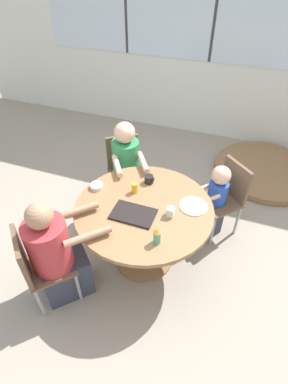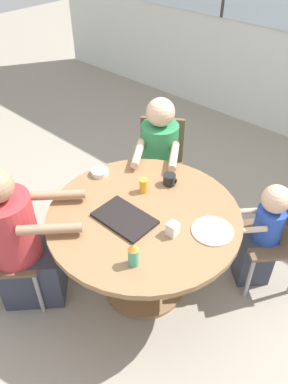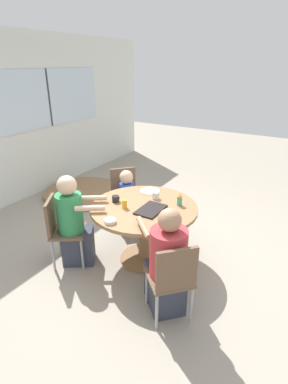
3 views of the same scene
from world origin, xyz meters
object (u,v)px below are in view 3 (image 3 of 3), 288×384
object	(u,v)px
chair_for_woman_green_shirt	(173,276)
bowl_white_shallow	(110,221)
sippy_cup	(180,199)
juice_glass	(124,204)
person_toddler	(127,201)
chair_for_man_blue_shirt	(60,226)
person_woman_green_shirt	(166,266)
chair_for_toddler	(125,192)
coffee_mug	(116,199)
person_man_blue_shirt	(74,224)
milk_carton_small	(156,196)
folded_table_stack	(83,193)

from	to	relation	value
chair_for_woman_green_shirt	bowl_white_shallow	size ratio (longest dim) A/B	6.80
sippy_cup	juice_glass	bearing A→B (deg)	127.11
chair_for_woman_green_shirt	juice_glass	size ratio (longest dim) A/B	8.57
person_toddler	juice_glass	world-z (taller)	person_toddler
chair_for_woman_green_shirt	chair_for_man_blue_shirt	size ratio (longest dim) A/B	1.00
person_woman_green_shirt	juice_glass	distance (m)	0.93
chair_for_toddler	coffee_mug	bearing A→B (deg)	69.77
bowl_white_shallow	coffee_mug	bearing A→B (deg)	29.23
person_toddler	coffee_mug	bearing A→B (deg)	65.35
person_woman_green_shirt	sippy_cup	world-z (taller)	person_woman_green_shirt
person_woman_green_shirt	person_toddler	xyz separation A→B (m)	(1.15, 1.22, -0.06)
chair_for_toddler	coffee_mug	distance (m)	0.89
person_woman_green_shirt	coffee_mug	xyz separation A→B (m)	(0.50, 0.95, 0.29)
sippy_cup	chair_for_woman_green_shirt	bearing A→B (deg)	-158.07
chair_for_woman_green_shirt	sippy_cup	size ratio (longest dim) A/B	5.76
chair_for_woman_green_shirt	person_toddler	distance (m)	1.85
chair_for_man_blue_shirt	person_woman_green_shirt	distance (m)	1.43
person_man_blue_shirt	milk_carton_small	distance (m)	1.05
sippy_cup	folded_table_stack	distance (m)	2.63
chair_for_toddler	person_toddler	bearing A→B (deg)	90.00
coffee_mug	bowl_white_shallow	bearing A→B (deg)	-150.77
person_toddler	chair_for_woman_green_shirt	bearing A→B (deg)	89.02
coffee_mug	chair_for_woman_green_shirt	bearing A→B (deg)	-120.12
bowl_white_shallow	person_toddler	bearing A→B (deg)	25.71
person_woman_green_shirt	coffee_mug	world-z (taller)	person_woman_green_shirt
person_woman_green_shirt	person_man_blue_shirt	xyz separation A→B (m)	(0.12, 1.30, 0.02)
coffee_mug	juice_glass	distance (m)	0.20
person_man_blue_shirt	juice_glass	distance (m)	0.67
folded_table_stack	coffee_mug	bearing A→B (deg)	-126.05
milk_carton_small	folded_table_stack	distance (m)	2.33
chair_for_woman_green_shirt	coffee_mug	world-z (taller)	chair_for_woman_green_shirt
person_man_blue_shirt	bowl_white_shallow	size ratio (longest dim) A/B	9.01
person_woman_green_shirt	person_toddler	distance (m)	1.68
chair_for_toddler	person_woman_green_shirt	xyz separation A→B (m)	(-1.25, -1.34, -0.01)
person_woman_green_shirt	bowl_white_shallow	size ratio (longest dim) A/B	8.94
coffee_mug	milk_carton_small	world-z (taller)	milk_carton_small
chair_for_woman_green_shirt	bowl_white_shallow	distance (m)	0.88
sippy_cup	bowl_white_shallow	xyz separation A→B (m)	(-0.76, 0.45, -0.06)
chair_for_toddler	juice_glass	xyz separation A→B (m)	(-0.83, -0.57, 0.29)
person_woman_green_shirt	sippy_cup	size ratio (longest dim) A/B	7.58
chair_for_toddler	folded_table_stack	distance (m)	1.42
chair_for_toddler	bowl_white_shallow	bearing A→B (deg)	70.41
juice_glass	milk_carton_small	world-z (taller)	juice_glass
person_woman_green_shirt	person_man_blue_shirt	bearing A→B (deg)	128.95
person_woman_green_shirt	sippy_cup	distance (m)	0.91
person_toddler	bowl_white_shallow	size ratio (longest dim) A/B	7.07
folded_table_stack	sippy_cup	bearing A→B (deg)	-110.85
chair_for_toddler	person_toddler	size ratio (longest dim) A/B	0.96
coffee_mug	juice_glass	world-z (taller)	juice_glass
chair_for_woman_green_shirt	folded_table_stack	distance (m)	3.32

